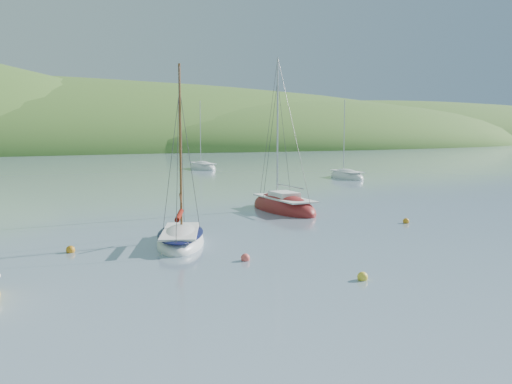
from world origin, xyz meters
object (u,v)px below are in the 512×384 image
distant_sloop_b (203,168)px  distant_sloop_d (347,177)px  daysailer_white (181,240)px  sloop_red (283,208)px

distant_sloop_b → distant_sloop_d: 24.57m
daysailer_white → distant_sloop_b: distant_sloop_b is taller
sloop_red → distant_sloop_d: size_ratio=1.16×
daysailer_white → sloop_red: sloop_red is taller
sloop_red → distant_sloop_b: size_ratio=1.08×
daysailer_white → distant_sloop_b: 55.64m
daysailer_white → distant_sloop_d: 42.23m
distant_sloop_b → sloop_red: bearing=-102.6°
sloop_red → distant_sloop_b: sloop_red is taller
daysailer_white → distant_sloop_d: bearing=66.0°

